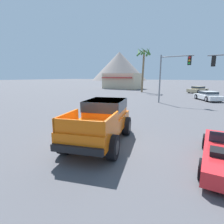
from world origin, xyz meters
TOP-DOWN VIEW (x-y plane):
  - ground_plane at (0.00, 0.00)m, footprint 320.00×320.00m
  - orange_pickup_truck at (-0.33, 0.02)m, footprint 3.33×5.20m
  - parked_car_tan at (0.04, 29.68)m, footprint 3.33×4.84m
  - parked_car_white at (2.59, 18.65)m, footprint 3.72×4.41m
  - traffic_light_main at (-0.69, 13.50)m, footprint 3.45×0.38m
  - palm_tree_tall at (-9.05, 25.16)m, footprint 3.01×3.03m
  - storefront_building at (-17.47, 32.14)m, footprint 8.90×5.92m

SIDE VIEW (x-z plane):
  - ground_plane at x=0.00m, z-range 0.00..0.00m
  - parked_car_white at x=2.59m, z-range 0.02..1.17m
  - parked_car_tan at x=0.04m, z-range 0.02..1.21m
  - orange_pickup_truck at x=-0.33m, z-range 0.13..1.99m
  - storefront_building at x=-17.47m, z-range 0.01..3.74m
  - traffic_light_main at x=-0.69m, z-range 1.06..6.38m
  - palm_tree_tall at x=-9.05m, z-range 2.04..10.23m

